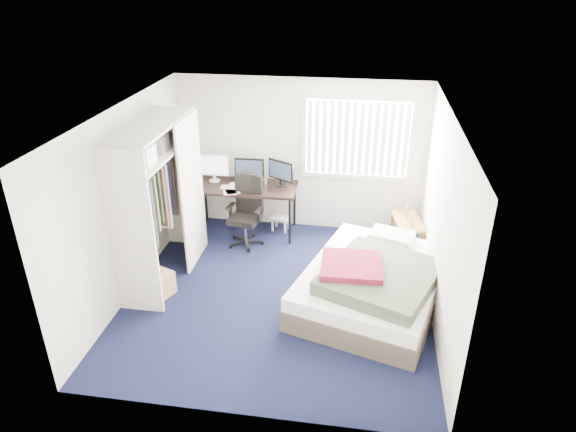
% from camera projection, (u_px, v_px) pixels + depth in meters
% --- Properties ---
extents(ground, '(4.20, 4.20, 0.00)m').
position_uv_depth(ground, '(279.00, 294.00, 6.98)').
color(ground, black).
rests_on(ground, ground).
extents(room_shell, '(4.20, 4.20, 4.20)m').
position_uv_depth(room_shell, '(278.00, 193.00, 6.31)').
color(room_shell, silver).
rests_on(room_shell, ground).
extents(window_assembly, '(1.72, 0.09, 1.32)m').
position_uv_depth(window_assembly, '(357.00, 138.00, 7.95)').
color(window_assembly, white).
rests_on(window_assembly, ground).
extents(closet, '(0.64, 1.84, 2.22)m').
position_uv_depth(closet, '(158.00, 188.00, 6.84)').
color(closet, beige).
rests_on(closet, ground).
extents(desk, '(1.68, 0.81, 1.28)m').
position_uv_depth(desk, '(245.00, 184.00, 8.27)').
color(desk, black).
rests_on(desk, ground).
extents(office_chair, '(0.63, 0.63, 1.14)m').
position_uv_depth(office_chair, '(247.00, 217.00, 8.09)').
color(office_chair, black).
rests_on(office_chair, ground).
extents(footstool, '(0.35, 0.30, 0.25)m').
position_uv_depth(footstool, '(281.00, 220.00, 8.57)').
color(footstool, white).
rests_on(footstool, ground).
extents(nightstand, '(0.51, 0.82, 0.71)m').
position_uv_depth(nightstand, '(407.00, 223.00, 7.86)').
color(nightstand, brown).
rests_on(nightstand, ground).
extents(bed, '(2.23, 2.60, 0.72)m').
position_uv_depth(bed, '(373.00, 283.00, 6.69)').
color(bed, '#463C32').
rests_on(bed, ground).
extents(pine_box, '(0.52, 0.46, 0.33)m').
position_uv_depth(pine_box, '(156.00, 283.00, 6.94)').
color(pine_box, '#AE7E57').
rests_on(pine_box, ground).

